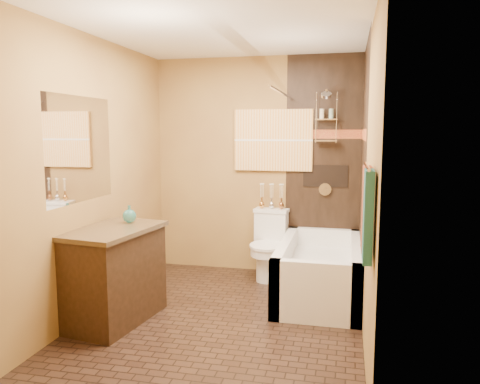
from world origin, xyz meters
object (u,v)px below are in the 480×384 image
(toilet, at_px, (269,244))
(vanity, at_px, (113,274))
(sunset_painting, at_px, (273,140))
(bathtub, at_px, (320,275))

(toilet, bearing_deg, vanity, -121.45)
(sunset_painting, height_order, bathtub, sunset_painting)
(vanity, bearing_deg, toilet, 60.68)
(toilet, xyz_separation_m, vanity, (-1.12, -1.49, 0.03))
(bathtub, distance_m, vanity, 2.01)
(bathtub, xyz_separation_m, toilet, (-0.60, 0.47, 0.17))
(bathtub, height_order, toilet, toilet)
(sunset_painting, relative_size, toilet, 1.17)
(sunset_painting, xyz_separation_m, vanity, (-1.12, -1.75, -1.13))
(sunset_painting, height_order, toilet, sunset_painting)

